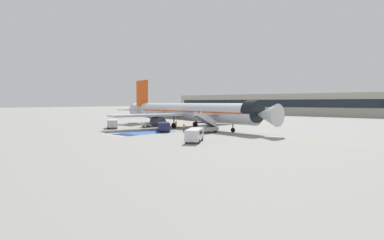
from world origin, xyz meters
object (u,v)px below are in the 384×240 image
(boarding_stairs_aft, at_px, (152,123))
(service_van_1, at_px, (194,134))
(service_van_0, at_px, (112,123))
(baggage_cart, at_px, (162,128))
(ground_crew_0, at_px, (176,124))
(fuel_tanker, at_px, (206,116))
(airliner, at_px, (188,112))
(boarding_stairs_forward, at_px, (205,127))
(service_van_2, at_px, (164,126))
(terminal_building, at_px, (302,104))
(ground_crew_1, at_px, (184,127))

(boarding_stairs_aft, height_order, service_van_1, boarding_stairs_aft)
(service_van_0, distance_m, baggage_cart, 11.11)
(ground_crew_0, bearing_deg, fuel_tanker, 144.70)
(service_van_0, bearing_deg, boarding_stairs_aft, -168.49)
(fuel_tanker, bearing_deg, airliner, -72.10)
(boarding_stairs_forward, relative_size, ground_crew_0, 3.30)
(service_van_2, relative_size, terminal_building, 0.04)
(service_van_0, relative_size, service_van_2, 1.01)
(service_van_1, distance_m, ground_crew_1, 13.84)
(ground_crew_1, bearing_deg, boarding_stairs_aft, -120.54)
(service_van_1, distance_m, terminal_building, 100.45)
(service_van_0, height_order, service_van_1, same)
(baggage_cart, xyz_separation_m, ground_crew_1, (7.41, -1.63, 0.65))
(fuel_tanker, xyz_separation_m, ground_crew_1, (14.81, -27.07, -0.80))
(airliner, relative_size, service_van_2, 10.05)
(boarding_stairs_forward, relative_size, boarding_stairs_aft, 1.00)
(service_van_2, bearing_deg, fuel_tanker, 62.30)
(boarding_stairs_forward, distance_m, boarding_stairs_aft, 17.93)
(airliner, xyz_separation_m, ground_crew_1, (5.75, -8.02, -2.56))
(boarding_stairs_forward, distance_m, ground_crew_1, 4.10)
(service_van_2, bearing_deg, airliner, 53.28)
(service_van_1, height_order, terminal_building, terminal_building)
(boarding_stairs_aft, xyz_separation_m, ground_crew_1, (13.87, -5.00, -0.04))
(service_van_0, distance_m, terminal_building, 93.16)
(boarding_stairs_forward, xyz_separation_m, ground_crew_1, (-3.75, -1.66, -0.08))
(boarding_stairs_aft, relative_size, service_van_0, 1.20)
(fuel_tanker, xyz_separation_m, baggage_cart, (7.39, -25.45, -1.45))
(fuel_tanker, height_order, ground_crew_0, fuel_tanker)
(boarding_stairs_aft, relative_size, baggage_cart, 1.87)
(service_van_0, relative_size, baggage_cart, 1.56)
(airliner, bearing_deg, service_van_0, -34.00)
(ground_crew_0, bearing_deg, service_van_1, -7.35)
(service_van_1, bearing_deg, baggage_cart, 118.43)
(boarding_stairs_forward, relative_size, fuel_tanker, 0.51)
(service_van_0, bearing_deg, baggage_cart, 150.67)
(boarding_stairs_aft, height_order, service_van_0, boarding_stairs_aft)
(airliner, distance_m, ground_crew_1, 10.20)
(ground_crew_1, xyz_separation_m, terminal_building, (-8.70, 89.16, 3.73))
(boarding_stairs_forward, distance_m, service_van_2, 8.11)
(airliner, relative_size, boarding_stairs_aft, 8.34)
(boarding_stairs_aft, bearing_deg, service_van_2, -22.23)
(ground_crew_0, relative_size, ground_crew_1, 1.05)
(service_van_2, relative_size, baggage_cart, 1.55)
(baggage_cart, distance_m, ground_crew_0, 3.26)
(boarding_stairs_forward, xyz_separation_m, fuel_tanker, (-18.55, 25.42, 0.72))
(boarding_stairs_aft, distance_m, service_van_0, 9.17)
(service_van_1, bearing_deg, boarding_stairs_aft, 119.66)
(service_van_1, bearing_deg, service_van_2, 121.11)
(airliner, relative_size, boarding_stairs_forward, 8.34)
(airliner, relative_size, service_van_0, 9.97)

